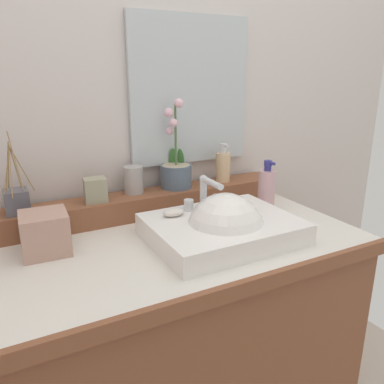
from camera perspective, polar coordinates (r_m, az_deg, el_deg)
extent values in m
cube|color=beige|center=(1.53, -10.02, 13.28)|extent=(2.65, 0.20, 2.56)
cube|color=brown|center=(1.48, -2.43, -23.21)|extent=(1.15, 0.62, 0.84)
cube|color=silver|center=(1.24, -2.69, -7.62)|extent=(1.17, 0.65, 0.04)
cube|color=brown|center=(0.99, 5.57, -14.59)|extent=(1.17, 0.02, 0.04)
cube|color=brown|center=(1.43, -6.94, -1.72)|extent=(1.10, 0.13, 0.08)
cube|color=white|center=(1.22, 4.50, -5.47)|extent=(0.45, 0.35, 0.07)
sphere|color=white|center=(1.21, 4.94, -5.91)|extent=(0.24, 0.24, 0.24)
cylinder|color=silver|center=(1.29, 1.68, -0.19)|extent=(0.02, 0.02, 0.10)
cylinder|color=silver|center=(1.23, 2.97, 1.35)|extent=(0.02, 0.11, 0.02)
sphere|color=silver|center=(1.27, 1.70, 1.95)|extent=(0.03, 0.03, 0.03)
cylinder|color=silver|center=(1.27, -0.49, -1.91)|extent=(0.03, 0.03, 0.04)
cylinder|color=silver|center=(1.32, 3.75, -1.17)|extent=(0.03, 0.03, 0.04)
ellipsoid|color=silver|center=(1.22, -2.76, -3.03)|extent=(0.07, 0.04, 0.02)
cylinder|color=#4D5E6F|center=(1.47, -2.36, 2.37)|extent=(0.12, 0.12, 0.09)
cylinder|color=tan|center=(1.46, -2.38, 3.80)|extent=(0.10, 0.10, 0.01)
cylinder|color=#476B38|center=(1.43, -2.44, 8.47)|extent=(0.01, 0.01, 0.23)
ellipsoid|color=#387033|center=(1.49, -2.97, 4.95)|extent=(0.03, 0.03, 0.09)
ellipsoid|color=#387033|center=(1.49, -1.66, 4.93)|extent=(0.04, 0.04, 0.08)
ellipsoid|color=#387033|center=(1.49, -2.81, 4.95)|extent=(0.03, 0.03, 0.08)
sphere|color=#EAB5C6|center=(1.44, -3.30, 8.98)|extent=(0.03, 0.03, 0.03)
sphere|color=#EAB5C6|center=(1.41, -2.75, 10.18)|extent=(0.03, 0.03, 0.03)
sphere|color=#EAB5C6|center=(1.42, -3.42, 11.61)|extent=(0.03, 0.03, 0.03)
sphere|color=#EAB5C6|center=(1.41, -1.96, 13.00)|extent=(0.03, 0.03, 0.03)
cylinder|color=#D9B587|center=(1.55, 4.60, 3.67)|extent=(0.06, 0.06, 0.12)
cylinder|color=silver|center=(1.53, 4.66, 6.09)|extent=(0.02, 0.02, 0.02)
cylinder|color=silver|center=(1.53, 4.67, 6.79)|extent=(0.03, 0.03, 0.02)
cylinder|color=silver|center=(1.51, 5.00, 6.84)|extent=(0.01, 0.03, 0.01)
cylinder|color=#A19C98|center=(1.41, -8.63, 1.79)|extent=(0.07, 0.07, 0.10)
cube|color=#55535D|center=(1.31, -24.47, -1.30)|extent=(0.07, 0.07, 0.08)
cylinder|color=#9E7A4C|center=(1.29, -23.81, 3.16)|extent=(0.06, 0.00, 0.15)
cylinder|color=#9E7A4C|center=(1.30, -24.60, 3.26)|extent=(0.02, 0.03, 0.15)
cylinder|color=#9E7A4C|center=(1.31, -25.48, 3.43)|extent=(0.02, 0.06, 0.16)
cylinder|color=#9E7A4C|center=(1.29, -25.64, 3.23)|extent=(0.03, 0.01, 0.16)
cylinder|color=#9E7A4C|center=(1.28, -25.73, 2.58)|extent=(0.04, 0.02, 0.14)
cylinder|color=#9E7A4C|center=(1.26, -25.20, 2.44)|extent=(0.02, 0.05, 0.14)
cylinder|color=#9E7A4C|center=(1.27, -24.57, 3.89)|extent=(0.03, 0.03, 0.19)
cube|color=gray|center=(1.34, -14.08, 0.28)|extent=(0.08, 0.07, 0.08)
cylinder|color=#C799A0|center=(1.48, 10.94, 0.24)|extent=(0.07, 0.07, 0.15)
cylinder|color=navy|center=(1.46, 11.13, 3.48)|extent=(0.03, 0.03, 0.02)
cylinder|color=navy|center=(1.45, 11.17, 4.20)|extent=(0.03, 0.03, 0.02)
cylinder|color=navy|center=(1.44, 11.63, 4.21)|extent=(0.01, 0.04, 0.01)
cube|color=tan|center=(1.19, -20.91, -5.69)|extent=(0.14, 0.14, 0.12)
cube|color=silver|center=(1.51, -0.23, 14.69)|extent=(0.49, 0.02, 0.54)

